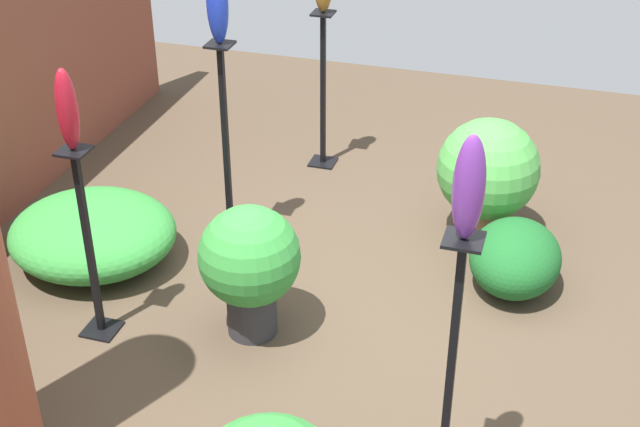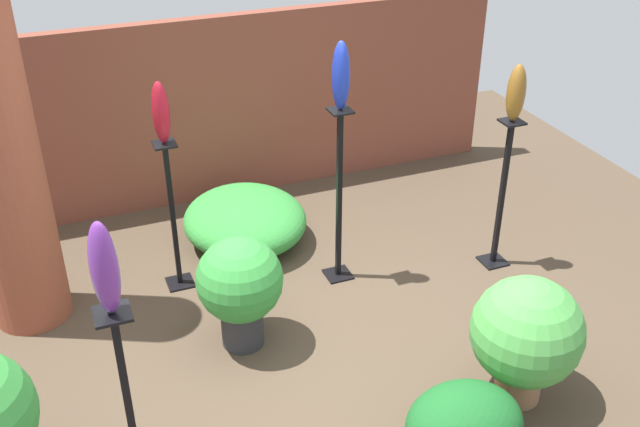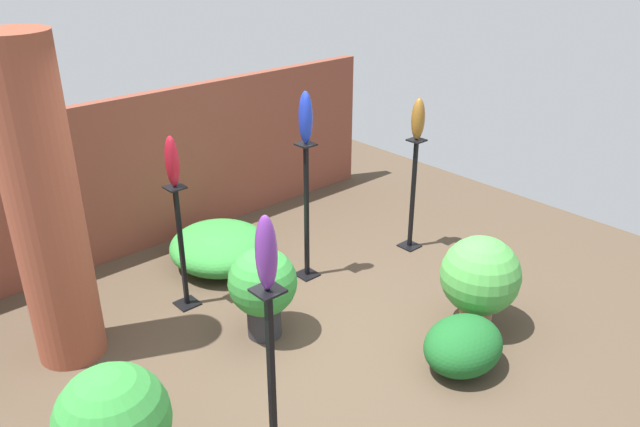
{
  "view_description": "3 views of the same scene",
  "coord_description": "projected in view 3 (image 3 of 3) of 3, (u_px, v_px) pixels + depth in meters",
  "views": [
    {
      "loc": [
        -4.18,
        -1.15,
        3.29
      ],
      "look_at": [
        -0.05,
        0.1,
        0.71
      ],
      "focal_mm": 50.0,
      "sensor_mm": 36.0,
      "label": 1
    },
    {
      "loc": [
        -1.31,
        -3.53,
        3.38
      ],
      "look_at": [
        0.16,
        0.2,
        1.06
      ],
      "focal_mm": 42.0,
      "sensor_mm": 36.0,
      "label": 2
    },
    {
      "loc": [
        -2.94,
        -3.2,
        3.24
      ],
      "look_at": [
        0.19,
        0.28,
        1.05
      ],
      "focal_mm": 35.0,
      "sensor_mm": 36.0,
      "label": 3
    }
  ],
  "objects": [
    {
      "name": "potted_plant_near_pillar",
      "position": [
        114.0,
        425.0,
        3.71
      ],
      "size": [
        0.7,
        0.7,
        0.91
      ],
      "color": "gray",
      "rests_on": "ground"
    },
    {
      "name": "art_vase_violet",
      "position": [
        266.0,
        253.0,
        3.32
      ],
      "size": [
        0.12,
        0.13,
        0.45
      ],
      "primitive_type": "ellipsoid",
      "color": "#6B2D8C",
      "rests_on": "pedestal_violet"
    },
    {
      "name": "foliage_bed_west",
      "position": [
        221.0,
        247.0,
        6.4
      ],
      "size": [
        1.02,
        1.1,
        0.42
      ],
      "primitive_type": "ellipsoid",
      "color": "#338C38",
      "rests_on": "ground"
    },
    {
      "name": "potted_plant_front_left",
      "position": [
        263.0,
        286.0,
        5.2
      ],
      "size": [
        0.58,
        0.58,
        0.82
      ],
      "color": "#2D2D33",
      "rests_on": "ground"
    },
    {
      "name": "foliage_bed_east",
      "position": [
        463.0,
        345.0,
        4.91
      ],
      "size": [
        0.7,
        0.57,
        0.43
      ],
      "primitive_type": "ellipsoid",
      "color": "#195923",
      "rests_on": "ground"
    },
    {
      "name": "ground_plane",
      "position": [
        326.0,
        342.0,
        5.31
      ],
      "size": [
        8.0,
        8.0,
        0.0
      ],
      "primitive_type": "plane",
      "color": "#4C3D2D"
    },
    {
      "name": "pedestal_cobalt",
      "position": [
        307.0,
        218.0,
        6.04
      ],
      "size": [
        0.2,
        0.2,
        1.4
      ],
      "color": "black",
      "rests_on": "ground"
    },
    {
      "name": "brick_wall_back",
      "position": [
        163.0,
        168.0,
        6.7
      ],
      "size": [
        5.6,
        0.12,
        1.68
      ],
      "primitive_type": "cube",
      "color": "brown",
      "rests_on": "ground"
    },
    {
      "name": "potted_plant_mid_left",
      "position": [
        480.0,
        277.0,
        5.32
      ],
      "size": [
        0.69,
        0.69,
        0.86
      ],
      "color": "#936B4C",
      "rests_on": "ground"
    },
    {
      "name": "art_vase_ruby",
      "position": [
        172.0,
        162.0,
        5.23
      ],
      "size": [
        0.12,
        0.11,
        0.45
      ],
      "primitive_type": "ellipsoid",
      "color": "maroon",
      "rests_on": "pedestal_ruby"
    },
    {
      "name": "art_vase_bronze",
      "position": [
        418.0,
        119.0,
        6.25
      ],
      "size": [
        0.13,
        0.14,
        0.43
      ],
      "primitive_type": "ellipsoid",
      "color": "brown",
      "rests_on": "pedestal_bronze"
    },
    {
      "name": "pedestal_violet",
      "position": [
        272.0,
        398.0,
        3.74
      ],
      "size": [
        0.2,
        0.2,
        1.42
      ],
      "color": "black",
      "rests_on": "ground"
    },
    {
      "name": "art_vase_cobalt",
      "position": [
        306.0,
        118.0,
        5.61
      ],
      "size": [
        0.13,
        0.13,
        0.49
      ],
      "primitive_type": "ellipsoid",
      "color": "#192D9E",
      "rests_on": "pedestal_cobalt"
    },
    {
      "name": "pedestal_ruby",
      "position": [
        182.0,
        253.0,
        5.6
      ],
      "size": [
        0.2,
        0.2,
        1.19
      ],
      "color": "black",
      "rests_on": "ground"
    },
    {
      "name": "pedestal_bronze",
      "position": [
        413.0,
        199.0,
        6.63
      ],
      "size": [
        0.2,
        0.2,
        1.23
      ],
      "color": "black",
      "rests_on": "ground"
    },
    {
      "name": "brick_pillar",
      "position": [
        45.0,
        209.0,
        4.64
      ],
      "size": [
        0.53,
        0.53,
        2.6
      ],
      "primitive_type": "cylinder",
      "color": "brown",
      "rests_on": "ground"
    }
  ]
}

